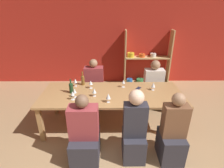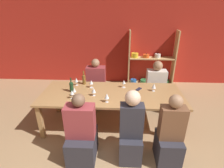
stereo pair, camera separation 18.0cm
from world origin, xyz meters
The scene contains 19 objects.
wall_back_red centered at (0.00, 3.83, 1.35)m, with size 8.80×0.06×2.70m.
shelf_unit centered at (1.06, 3.63, 0.58)m, with size 1.39×0.30×1.65m.
dining_table centered at (-0.01, 1.49, 0.68)m, with size 2.72×1.06×0.75m.
wine_bottle_green centered at (-0.80, 1.52, 0.86)m, with size 0.08×0.08×0.29m.
wine_bottle_dark centered at (-0.62, 1.89, 0.86)m, with size 0.07×0.07×0.30m.
wine_glass_red_a centered at (-0.34, 1.38, 0.85)m, with size 0.08×0.08×0.16m.
wine_glass_red_b centered at (-0.70, 1.34, 0.87)m, with size 0.07×0.07×0.18m.
wine_glass_white_a centered at (-0.08, 1.15, 0.86)m, with size 0.08×0.08×0.17m.
wine_glass_empty_a centered at (-0.44, 1.72, 0.87)m, with size 0.08×0.08×0.17m.
wine_glass_empty_b centered at (0.23, 1.76, 0.86)m, with size 0.07×0.07×0.16m.
wine_glass_empty_c centered at (0.81, 1.63, 0.86)m, with size 0.08×0.08×0.16m.
wine_glass_empty_d centered at (-0.77, 1.82, 0.87)m, with size 0.07×0.07×0.17m.
wine_glass_white_b centered at (-0.72, 1.25, 0.87)m, with size 0.07×0.07×0.17m.
cell_phone centered at (0.53, 1.69, 0.75)m, with size 0.14×0.16×0.01m.
person_near_a centered at (0.33, 0.66, 0.47)m, with size 0.35×0.44×1.23m.
person_far_a centered at (-0.44, 2.39, 0.42)m, with size 0.45×0.56×1.16m.
person_near_b centered at (-0.45, 0.64, 0.42)m, with size 0.44×0.55×1.16m.
person_far_b centered at (1.00, 2.34, 0.41)m, with size 0.45×0.57×1.15m.
person_near_c centered at (0.92, 0.63, 0.44)m, with size 0.36×0.45×1.19m.
Camera 2 is at (0.14, -1.50, 2.31)m, focal length 28.00 mm.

